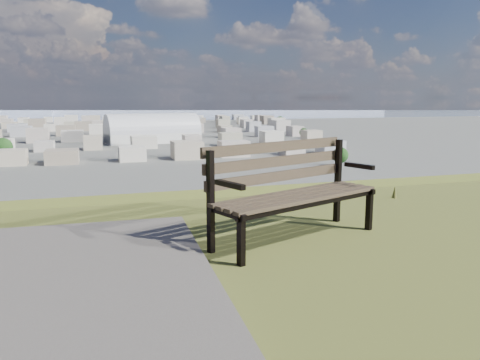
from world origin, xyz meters
name	(u,v)px	position (x,y,z in m)	size (l,w,h in m)	color
park_bench	(291,185)	(0.13, 1.82, 25.57)	(2.00, 1.27, 1.00)	#473829
arena	(153,133)	(31.23, 280.32, 5.37)	(56.96, 31.22, 22.79)	silver
city_blocks	(97,127)	(0.00, 394.44, 3.50)	(395.00, 361.00, 7.00)	silver
city_trees	(54,132)	(-26.39, 319.00, 4.83)	(406.52, 387.20, 9.98)	#2F2417
bay_water	(95,112)	(0.00, 900.00, 0.00)	(2400.00, 700.00, 0.12)	#91A3B8
far_hills	(71,98)	(-60.92, 1402.93, 25.47)	(2050.00, 340.00, 60.00)	#A0A8C7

